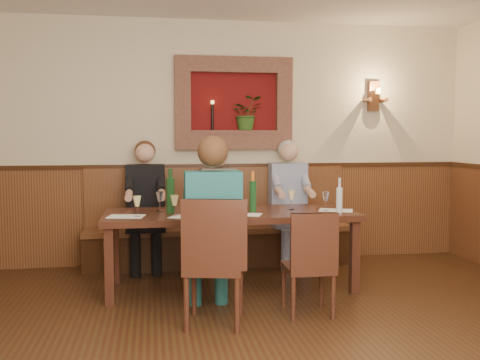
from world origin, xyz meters
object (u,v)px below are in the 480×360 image
Objects in this scene: bench at (219,236)px; person_bench_left at (146,217)px; person_bench_mid at (219,218)px; dining_table at (231,219)px; person_chair_front at (212,242)px; chair_near_right at (308,285)px; wine_bottle_green_a at (253,195)px; water_bottle at (339,199)px; spittoon_bucket at (223,201)px; wine_bottle_green_b at (171,194)px; chair_near_left at (214,288)px; person_bench_right at (290,213)px.

bench is 2.11× the size of person_bench_left.
bench is at bearing 86.99° from person_bench_mid.
dining_table is 1.62× the size of person_chair_front.
chair_near_right is 1.11m from wine_bottle_green_a.
water_bottle reaches higher than chair_near_right.
spittoon_bucket is at bearing 176.11° from water_bottle.
wine_bottle_green_a is at bearing -3.86° from wine_bottle_green_b.
dining_table is 1.09m from chair_near_left.
person_bench_right is (0.80, 0.84, -0.08)m from dining_table.
water_bottle is (1.28, 0.54, 0.27)m from person_chair_front.
spittoon_bucket is (-0.62, 0.72, 0.62)m from chair_near_right.
chair_near_left is (-0.27, -0.98, -0.38)m from dining_table.
person_bench_left is 1.70m from person_chair_front.
water_bottle is (1.83, -1.08, 0.29)m from person_bench_left.
chair_near_right is 3.46× the size of spittoon_bucket.
water_bottle is at bearing -13.35° from dining_table.
chair_near_left is 1.21m from wine_bottle_green_b.
spittoon_bucket is at bearing -121.10° from dining_table.
chair_near_left is 1.59m from water_bottle.
wine_bottle_green_b reaches higher than dining_table.
bench is 1.90m from chair_near_right.
person_bench_left is (-0.82, -0.11, 0.26)m from bench.
person_bench_mid is at bearing 90.37° from dining_table.
wine_bottle_green_b is at bearing -121.45° from bench.
water_bottle is (1.01, -0.24, 0.21)m from dining_table.
person_bench_left is 3.37× the size of wine_bottle_green_b.
chair_near_left is at bearing -172.08° from chair_near_right.
person_bench_left is at bearing 180.00° from person_bench_right.
chair_near_left is at bearing -105.61° from dining_table.
dining_table is 1.68× the size of person_bench_left.
person_bench_right is at bearing 47.94° from spittoon_bucket.
chair_near_left is at bearing -98.11° from bench.
wine_bottle_green_b is (0.24, -0.83, 0.34)m from person_bench_left.
water_bottle is (0.80, -0.19, -0.03)m from wine_bottle_green_a.
chair_near_right is at bearing -59.43° from dining_table.
spittoon_bucket is 0.51m from wine_bottle_green_b.
bench is 3.44× the size of chair_near_right.
wine_bottle_green_a is (0.48, 0.93, 0.61)m from chair_near_left.
dining_table is 1.17m from person_bench_left.
chair_near_left is 0.71× the size of person_bench_right.
person_chair_front is at bearing -157.23° from water_bottle.
dining_table is at bearing -133.85° from person_bench_right.
person_bench_left is 1.00× the size of person_bench_right.
bench reaches higher than spittoon_bucket.
person_bench_mid is 0.98m from wine_bottle_green_a.
person_bench_right is (1.62, -0.00, 0.00)m from person_bench_left.
chair_near_right is (0.79, 0.10, -0.04)m from chair_near_left.
person_bench_left is at bearing 128.66° from chair_near_right.
dining_table is at bearing 70.84° from person_chair_front.
wine_bottle_green_b is at bearing -124.25° from person_bench_mid.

